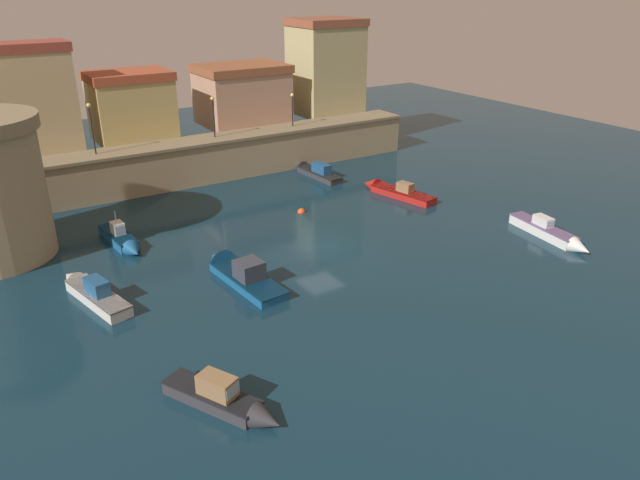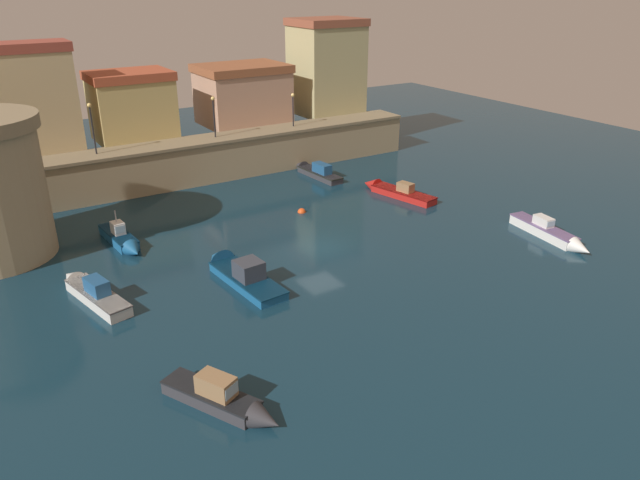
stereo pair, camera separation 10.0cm
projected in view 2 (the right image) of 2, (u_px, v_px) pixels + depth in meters
name	position (u px, v px, depth m)	size (l,w,h in m)	color
ground_plane	(320.00, 249.00, 39.09)	(96.12, 96.12, 0.00)	#112D3D
quay_wall	(212.00, 158.00, 51.99)	(38.81, 3.42, 3.59)	#9E8966
old_town_backdrop	(217.00, 87.00, 54.31)	(34.31, 6.11, 9.13)	tan
quay_lamp_0	(92.00, 121.00, 45.66)	(0.32, 0.32, 3.90)	black
quay_lamp_1	(214.00, 110.00, 50.58)	(0.32, 0.32, 3.43)	black
quay_lamp_2	(293.00, 104.00, 54.42)	(0.32, 0.32, 2.98)	black
moored_boat_0	(123.00, 240.00, 39.40)	(1.65, 5.65, 2.46)	#195689
moored_boat_1	(394.00, 190.00, 48.57)	(2.81, 7.09, 1.64)	red
moored_boat_2	(238.00, 271.00, 35.18)	(2.37, 7.38, 2.16)	#195689
moored_boat_3	(314.00, 171.00, 53.33)	(1.67, 6.56, 1.67)	#333338
moored_boat_4	(225.00, 400.00, 24.45)	(3.63, 5.57, 1.74)	#333338
moored_boat_5	(91.00, 290.00, 32.99)	(2.69, 6.75, 1.73)	silver
moored_boat_6	(552.00, 233.00, 40.34)	(2.00, 6.86, 1.50)	white
mooring_buoy_0	(302.00, 212.00, 45.12)	(0.61, 0.61, 0.61)	#EA4C19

